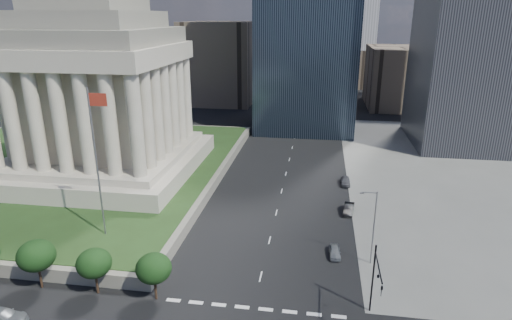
% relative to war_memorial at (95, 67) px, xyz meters
% --- Properties ---
extents(ground, '(500.00, 500.00, 0.00)m').
position_rel_war_memorial_xyz_m(ground, '(34.00, 52.00, -21.40)').
color(ground, black).
rests_on(ground, ground).
extents(plaza_terrace, '(66.00, 70.00, 1.80)m').
position_rel_war_memorial_xyz_m(plaza_terrace, '(-11.00, 2.00, -20.50)').
color(plaza_terrace, slate).
rests_on(plaza_terrace, ground).
extents(plaza_lawn, '(64.00, 68.00, 0.10)m').
position_rel_war_memorial_xyz_m(plaza_lawn, '(-11.00, 2.00, -19.55)').
color(plaza_lawn, '#233B18').
rests_on(plaza_lawn, plaza_terrace).
extents(war_memorial, '(34.00, 34.00, 39.00)m').
position_rel_war_memorial_xyz_m(war_memorial, '(0.00, 0.00, 0.00)').
color(war_memorial, '#AAA28F').
rests_on(war_memorial, plaza_lawn).
extents(flagpole, '(2.52, 0.24, 20.00)m').
position_rel_war_memorial_xyz_m(flagpole, '(12.17, -24.00, -8.29)').
color(flagpole, slate).
rests_on(flagpole, plaza_lawn).
extents(midrise_glass, '(26.00, 26.00, 60.00)m').
position_rel_war_memorial_xyz_m(midrise_glass, '(36.00, 47.00, 8.60)').
color(midrise_glass, black).
rests_on(midrise_glass, ground).
extents(building_filler_ne, '(20.00, 30.00, 20.00)m').
position_rel_war_memorial_xyz_m(building_filler_ne, '(66.00, 82.00, -11.40)').
color(building_filler_ne, '#4F4236').
rests_on(building_filler_ne, ground).
extents(building_filler_nw, '(24.00, 30.00, 28.00)m').
position_rel_war_memorial_xyz_m(building_filler_nw, '(4.00, 82.00, -7.40)').
color(building_filler_nw, '#4F4236').
rests_on(building_filler_nw, ground).
extents(traffic_signal_ne, '(0.30, 5.74, 8.00)m').
position_rel_war_memorial_xyz_m(traffic_signal_ne, '(46.50, -34.30, -16.15)').
color(traffic_signal_ne, black).
rests_on(traffic_signal_ne, ground).
extents(street_lamp_north, '(2.13, 0.22, 10.00)m').
position_rel_war_memorial_xyz_m(street_lamp_north, '(47.33, -23.00, -15.74)').
color(street_lamp_north, slate).
rests_on(street_lamp_north, ground).
extents(suv_grey, '(2.20, 5.26, 1.52)m').
position_rel_war_memorial_xyz_m(suv_grey, '(8.79, -40.17, -20.64)').
color(suv_grey, slate).
rests_on(suv_grey, ground).
extents(parked_sedan_near, '(3.70, 1.62, 1.24)m').
position_rel_war_memorial_xyz_m(parked_sedan_near, '(43.00, -21.83, -20.78)').
color(parked_sedan_near, gray).
rests_on(parked_sedan_near, ground).
extents(parked_sedan_mid, '(2.04, 4.49, 1.43)m').
position_rel_war_memorial_xyz_m(parked_sedan_mid, '(45.50, -8.34, -20.69)').
color(parked_sedan_mid, black).
rests_on(parked_sedan_mid, ground).
extents(parked_sedan_far, '(4.25, 1.72, 1.45)m').
position_rel_war_memorial_xyz_m(parked_sedan_far, '(45.50, 3.87, -20.68)').
color(parked_sedan_far, '#4E4F54').
rests_on(parked_sedan_far, ground).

